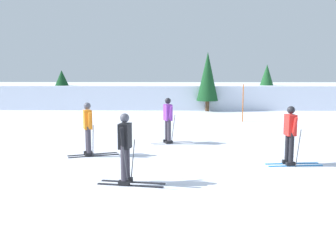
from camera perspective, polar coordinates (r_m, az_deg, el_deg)
ground_plane at (r=11.36m, az=8.74°, el=-5.68°), size 120.00×120.00×0.00m
far_snow_ridge at (r=31.25m, az=3.97°, el=4.69°), size 80.00×9.63×1.67m
skier_black at (r=9.21m, az=-6.31°, el=-3.04°), size 1.64×0.99×1.71m
skier_orange at (r=12.50m, az=-11.73°, el=-0.21°), size 1.63×0.95×1.71m
skier_purple at (r=14.36m, az=0.02°, el=1.02°), size 1.63×0.95×1.71m
skier_red at (r=11.55m, az=17.64°, el=-1.10°), size 1.63×1.00×1.71m
trail_marker_pole at (r=20.95m, az=11.02°, el=3.35°), size 0.05×0.05×2.00m
conifer_far_left at (r=26.12m, az=5.88°, el=7.28°), size 1.45×1.45×3.97m
conifer_far_right at (r=28.61m, az=-15.41°, el=5.73°), size 1.96×1.96×2.76m
conifer_far_centre at (r=28.95m, az=14.38°, el=6.41°), size 1.54×1.54×3.18m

